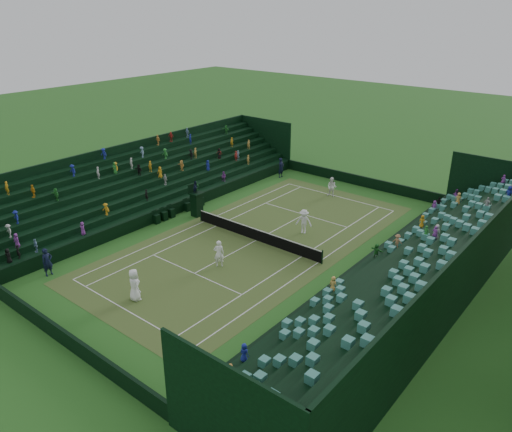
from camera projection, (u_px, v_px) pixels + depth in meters
The scene contains 17 objects.
ground at pixel (256, 241), 37.28m from camera, with size 160.00×160.00×0.00m, color #2B6720.
court_surface at pixel (256, 240), 37.28m from camera, with size 12.97×26.77×0.01m, color #2B6622.
perimeter_wall_north at pixel (359, 180), 48.41m from camera, with size 17.17×0.20×1.00m, color black.
perimeter_wall_south at pixel (62, 336), 25.76m from camera, with size 17.17×0.20×1.00m, color black.
perimeter_wall_east at pixel (358, 270), 32.15m from camera, with size 0.20×31.77×1.00m, color black.
perimeter_wall_west at pixel (178, 207), 42.02m from camera, with size 0.20×31.77×1.00m, color black.
north_grandstand at pixel (423, 276), 29.31m from camera, with size 6.60×32.00×4.90m.
south_grandstand at pixel (145, 185), 44.03m from camera, with size 6.60×32.00×4.90m.
tennis_net at pixel (256, 234), 37.07m from camera, with size 11.67×0.10×1.06m.
umpire_chair at pixel (196, 201), 41.16m from camera, with size 0.97×0.97×3.05m.
courtside_chairs at pixel (179, 209), 41.86m from camera, with size 0.49×5.47×1.07m.
player_near_west at pixel (134, 285), 29.45m from camera, with size 0.99×0.65×2.03m, color white.
player_near_east at pixel (219, 253), 33.28m from camera, with size 0.70×0.46×1.92m, color white.
player_far_west at pixel (332, 187), 45.51m from camera, with size 0.88×0.68×1.80m, color white.
player_far_east at pixel (304, 221), 38.16m from camera, with size 1.25×0.72×1.93m, color white.
line_judge_north at pixel (281, 168), 50.52m from camera, with size 0.73×0.48×2.01m, color black.
line_judge_south at pixel (47, 262), 32.20m from camera, with size 0.69×0.46×1.90m, color black.
Camera 1 is at (21.21, -26.01, 16.33)m, focal length 35.00 mm.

